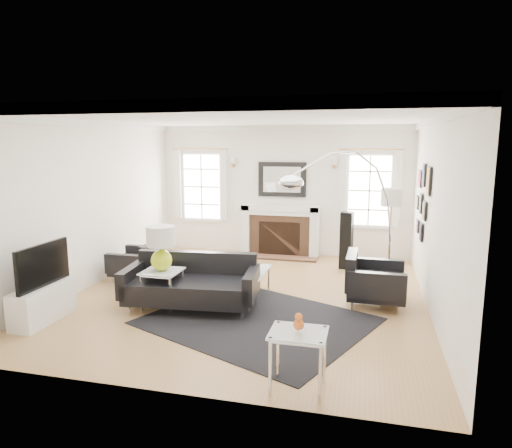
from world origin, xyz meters
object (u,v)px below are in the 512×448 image
(sofa, at_px, (192,284))
(gourd_lamp, at_px, (161,245))
(coffee_table, at_px, (236,272))
(arc_floor_lamp, at_px, (344,221))
(armchair_right, at_px, (372,281))
(fireplace, at_px, (280,231))
(armchair_left, at_px, (138,262))

(sofa, bearing_deg, gourd_lamp, -152.28)
(coffee_table, relative_size, gourd_lamp, 1.45)
(sofa, relative_size, arc_floor_lamp, 0.85)
(armchair_right, bearing_deg, coffee_table, -176.41)
(sofa, height_order, armchair_right, armchair_right)
(fireplace, relative_size, coffee_table, 1.78)
(fireplace, bearing_deg, gourd_lamp, -105.97)
(armchair_right, bearing_deg, sofa, -163.64)
(coffee_table, bearing_deg, gourd_lamp, -136.70)
(sofa, height_order, gourd_lamp, gourd_lamp)
(armchair_left, height_order, coffee_table, armchair_left)
(coffee_table, distance_m, gourd_lamp, 1.35)
(gourd_lamp, bearing_deg, fireplace, 74.03)
(armchair_right, distance_m, arc_floor_lamp, 1.05)
(armchair_right, relative_size, coffee_table, 1.01)
(fireplace, relative_size, armchair_left, 2.02)
(sofa, relative_size, armchair_right, 2.11)
(gourd_lamp, bearing_deg, arc_floor_lamp, 17.46)
(armchair_right, xyz_separation_m, gourd_lamp, (-2.99, -0.97, 0.61))
(sofa, distance_m, armchair_left, 1.84)
(sofa, bearing_deg, armchair_left, 143.38)
(fireplace, bearing_deg, armchair_left, -132.01)
(sofa, height_order, coffee_table, sofa)
(armchair_right, bearing_deg, gourd_lamp, -162.07)
(coffee_table, xyz_separation_m, arc_floor_lamp, (1.67, -0.03, 0.90))
(armchair_right, distance_m, coffee_table, 2.11)
(armchair_left, relative_size, coffee_table, 0.88)
(arc_floor_lamp, bearing_deg, coffee_table, 178.92)
(armchair_left, xyz_separation_m, armchair_right, (4.08, -0.33, 0.04))
(armchair_left, height_order, gourd_lamp, gourd_lamp)
(armchair_left, bearing_deg, arc_floor_lamp, -7.75)
(arc_floor_lamp, bearing_deg, armchair_left, 172.25)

